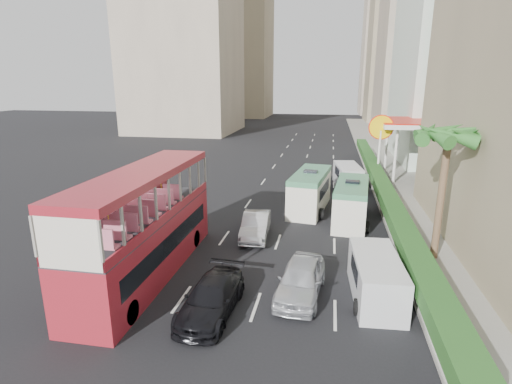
% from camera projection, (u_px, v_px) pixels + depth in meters
% --- Properties ---
extents(ground_plane, '(200.00, 200.00, 0.00)m').
position_uv_depth(ground_plane, '(272.00, 284.00, 18.18)').
color(ground_plane, black).
rests_on(ground_plane, ground).
extents(double_decker_bus, '(2.50, 11.00, 5.06)m').
position_uv_depth(double_decker_bus, '(145.00, 224.00, 18.56)').
color(double_decker_bus, maroon).
rests_on(double_decker_bus, ground).
extents(car_silver_lane_a, '(1.81, 4.38, 1.41)m').
position_uv_depth(car_silver_lane_a, '(256.00, 236.00, 23.79)').
color(car_silver_lane_a, silver).
rests_on(car_silver_lane_a, ground).
extents(car_silver_lane_b, '(2.20, 4.60, 1.52)m').
position_uv_depth(car_silver_lane_b, '(300.00, 295.00, 17.25)').
color(car_silver_lane_b, silver).
rests_on(car_silver_lane_b, ground).
extents(car_black, '(2.08, 4.66, 1.33)m').
position_uv_depth(car_black, '(212.00, 313.00, 15.92)').
color(car_black, black).
rests_on(car_black, ground).
extents(van_asset, '(2.99, 5.19, 1.36)m').
position_uv_depth(van_asset, '(315.00, 186.00, 35.43)').
color(van_asset, silver).
rests_on(van_asset, ground).
extents(minibus_near, '(2.88, 6.39, 2.73)m').
position_uv_depth(minibus_near, '(310.00, 191.00, 28.47)').
color(minibus_near, silver).
rests_on(minibus_near, ground).
extents(minibus_far, '(2.52, 6.07, 2.62)m').
position_uv_depth(minibus_far, '(351.00, 202.00, 26.02)').
color(minibus_far, silver).
rests_on(minibus_far, ground).
extents(panel_van_near, '(2.11, 4.68, 1.83)m').
position_uv_depth(panel_van_near, '(376.00, 278.00, 16.82)').
color(panel_van_near, silver).
rests_on(panel_van_near, ground).
extents(panel_van_far, '(2.54, 4.93, 1.88)m').
position_uv_depth(panel_van_far, '(348.00, 176.00, 34.95)').
color(panel_van_far, silver).
rests_on(panel_van_far, ground).
extents(sidewalk, '(6.00, 120.00, 0.18)m').
position_uv_depth(sidewalk, '(396.00, 172.00, 40.26)').
color(sidewalk, '#99968C').
rests_on(sidewalk, ground).
extents(kerb_wall, '(0.30, 44.00, 1.00)m').
position_uv_depth(kerb_wall, '(380.00, 194.00, 30.17)').
color(kerb_wall, silver).
rests_on(kerb_wall, sidewalk).
extents(hedge, '(1.10, 44.00, 0.70)m').
position_uv_depth(hedge, '(381.00, 184.00, 29.95)').
color(hedge, '#2D6626').
rests_on(hedge, kerb_wall).
extents(palm_tree, '(0.36, 0.36, 6.40)m').
position_uv_depth(palm_tree, '(441.00, 198.00, 19.70)').
color(palm_tree, brown).
rests_on(palm_tree, sidewalk).
extents(shell_station, '(6.50, 8.00, 5.50)m').
position_uv_depth(shell_station, '(413.00, 150.00, 37.48)').
color(shell_station, silver).
rests_on(shell_station, ground).
extents(tower_far_a, '(14.00, 14.00, 44.00)m').
position_uv_depth(tower_far_a, '(404.00, 20.00, 87.03)').
color(tower_far_a, tan).
rests_on(tower_far_a, ground).
extents(tower_far_b, '(14.00, 14.00, 40.00)m').
position_uv_depth(tower_far_b, '(390.00, 40.00, 108.41)').
color(tower_far_b, '#B5A58F').
rests_on(tower_far_b, ground).
extents(tower_left_b, '(16.00, 16.00, 46.00)m').
position_uv_depth(tower_left_b, '(238.00, 24.00, 101.20)').
color(tower_left_b, tan).
rests_on(tower_left_b, ground).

